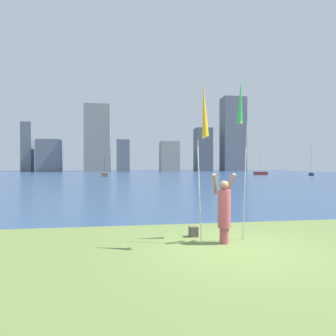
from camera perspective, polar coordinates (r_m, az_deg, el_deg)
The scene contains 15 objects.
ground at distance 57.99m, azimuth -6.14°, elevation -1.53°, with size 120.00×138.00×0.12m.
person at distance 7.88m, azimuth 10.69°, elevation -7.71°, with size 0.66×0.49×1.80m.
kite_flag_left at distance 7.42m, azimuth 6.94°, elevation 10.22°, with size 0.16×0.84×4.01m.
kite_flag_right at distance 8.59m, azimuth 13.70°, elevation 11.37°, with size 0.16×0.61×4.34m.
bag at distance 8.62m, azimuth 4.89°, elevation -12.01°, with size 0.24×0.22×0.28m.
sailboat_2 at distance 66.20m, azimuth 17.29°, elevation -0.92°, with size 2.85×1.22×4.87m.
sailboat_5 at distance 65.98m, azimuth 25.72°, elevation -0.97°, with size 2.36×2.83×5.66m.
sailboat_6 at distance 55.65m, azimuth -12.01°, elevation -1.19°, with size 1.22×2.86×3.82m.
skyline_tower_0 at distance 106.16m, azimuth -25.30°, elevation 3.67°, with size 3.23×3.71×15.88m.
skyline_tower_1 at distance 103.06m, azimuth -21.59°, elevation 2.19°, with size 7.45×7.29×10.18m.
skyline_tower_2 at distance 97.17m, azimuth -13.33°, elevation 5.57°, with size 7.96×4.61×21.18m.
skyline_tower_3 at distance 95.88m, azimuth -8.58°, elevation 2.34°, with size 4.06×3.53×10.16m.
skyline_tower_4 at distance 102.37m, azimuth 0.25°, elevation 2.23°, with size 6.30×6.35×10.14m.
skyline_tower_5 at distance 104.91m, azimuth 6.72°, elevation 3.49°, with size 5.47×6.00×14.92m.
skyline_tower_6 at distance 108.30m, azimuth 12.33°, elevation 6.29°, with size 7.98×6.08×25.85m.
Camera 1 is at (-2.65, -6.94, 2.01)m, focal length 31.88 mm.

